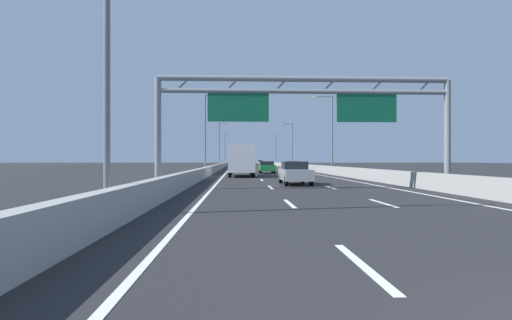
{
  "coord_description": "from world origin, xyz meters",
  "views": [
    {
      "loc": [
        -3.76,
        -2.81,
        1.67
      ],
      "look_at": [
        -0.07,
        79.77,
        1.62
      ],
      "focal_mm": 28.46,
      "sensor_mm": 36.0,
      "label": 1
    }
  ],
  "objects_px": {
    "streetlamp_left_mid": "(207,129)",
    "streetlamp_left_distant": "(226,147)",
    "streetlamp_left_far": "(220,142)",
    "streetlamp_right_far": "(291,142)",
    "white_car": "(260,162)",
    "silver_car": "(295,173)",
    "streetlamp_left_near": "(115,36)",
    "box_truck": "(241,160)",
    "green_car": "(267,167)",
    "streetlamp_right_distant": "(275,147)",
    "sign_gantry": "(305,104)",
    "black_car": "(251,163)",
    "streetlamp_right_mid": "(330,129)",
    "yellow_car": "(239,165)",
    "blue_car": "(292,166)"
  },
  "relations": [
    {
      "from": "box_truck",
      "to": "white_car",
      "type": "bearing_deg",
      "value": 85.71
    },
    {
      "from": "streetlamp_left_mid",
      "to": "black_car",
      "type": "relative_size",
      "value": 2.07
    },
    {
      "from": "streetlamp_left_distant",
      "to": "box_truck",
      "type": "bearing_deg",
      "value": -87.14
    },
    {
      "from": "streetlamp_left_near",
      "to": "streetlamp_left_far",
      "type": "relative_size",
      "value": 1.0
    },
    {
      "from": "black_car",
      "to": "box_truck",
      "type": "xyz_separation_m",
      "value": [
        -3.28,
        -73.53,
        0.92
      ]
    },
    {
      "from": "streetlamp_right_far",
      "to": "streetlamp_right_distant",
      "type": "xyz_separation_m",
      "value": [
        0.0,
        36.45,
        0.0
      ]
    },
    {
      "from": "streetlamp_left_near",
      "to": "yellow_car",
      "type": "distance_m",
      "value": 65.22
    },
    {
      "from": "streetlamp_right_distant",
      "to": "white_car",
      "type": "relative_size",
      "value": 2.18
    },
    {
      "from": "streetlamp_left_far",
      "to": "streetlamp_left_distant",
      "type": "height_order",
      "value": "same"
    },
    {
      "from": "streetlamp_left_mid",
      "to": "yellow_car",
      "type": "xyz_separation_m",
      "value": [
        3.96,
        28.49,
        -4.65
      ]
    },
    {
      "from": "streetlamp_left_far",
      "to": "box_truck",
      "type": "xyz_separation_m",
      "value": [
        4.04,
        -44.58,
        -3.72
      ]
    },
    {
      "from": "streetlamp_left_mid",
      "to": "blue_car",
      "type": "bearing_deg",
      "value": 29.4
    },
    {
      "from": "streetlamp_right_far",
      "to": "streetlamp_left_near",
      "type": "bearing_deg",
      "value": -101.58
    },
    {
      "from": "streetlamp_right_mid",
      "to": "streetlamp_right_far",
      "type": "xyz_separation_m",
      "value": [
        0.0,
        36.45,
        0.0
      ]
    },
    {
      "from": "streetlamp_left_near",
      "to": "streetlamp_left_far",
      "type": "xyz_separation_m",
      "value": [
        0.0,
        72.9,
        0.0
      ]
    },
    {
      "from": "streetlamp_right_distant",
      "to": "silver_car",
      "type": "distance_m",
      "value": 94.91
    },
    {
      "from": "sign_gantry",
      "to": "streetlamp_right_distant",
      "type": "height_order",
      "value": "streetlamp_right_distant"
    },
    {
      "from": "streetlamp_left_near",
      "to": "streetlamp_right_distant",
      "type": "distance_m",
      "value": 110.36
    },
    {
      "from": "streetlamp_left_far",
      "to": "silver_car",
      "type": "distance_m",
      "value": 58.73
    },
    {
      "from": "white_car",
      "to": "streetlamp_right_far",
      "type": "bearing_deg",
      "value": -85.68
    },
    {
      "from": "streetlamp_left_mid",
      "to": "streetlamp_left_distant",
      "type": "distance_m",
      "value": 72.9
    },
    {
      "from": "streetlamp_left_near",
      "to": "box_truck",
      "type": "relative_size",
      "value": 1.14
    },
    {
      "from": "streetlamp_right_far",
      "to": "green_car",
      "type": "distance_m",
      "value": 36.7
    },
    {
      "from": "streetlamp_left_distant",
      "to": "blue_car",
      "type": "relative_size",
      "value": 2.27
    },
    {
      "from": "white_car",
      "to": "box_truck",
      "type": "bearing_deg",
      "value": -94.29
    },
    {
      "from": "streetlamp_right_mid",
      "to": "box_truck",
      "type": "relative_size",
      "value": 1.14
    },
    {
      "from": "silver_car",
      "to": "yellow_car",
      "type": "relative_size",
      "value": 1.1
    },
    {
      "from": "streetlamp_left_far",
      "to": "streetlamp_right_far",
      "type": "height_order",
      "value": "same"
    },
    {
      "from": "black_car",
      "to": "blue_car",
      "type": "height_order",
      "value": "blue_car"
    },
    {
      "from": "silver_car",
      "to": "yellow_car",
      "type": "xyz_separation_m",
      "value": [
        -3.58,
        50.1,
        -0.04
      ]
    },
    {
      "from": "sign_gantry",
      "to": "black_car",
      "type": "bearing_deg",
      "value": 90.07
    },
    {
      "from": "streetlamp_left_mid",
      "to": "blue_car",
      "type": "height_order",
      "value": "streetlamp_left_mid"
    },
    {
      "from": "streetlamp_left_mid",
      "to": "box_truck",
      "type": "distance_m",
      "value": 9.81
    },
    {
      "from": "streetlamp_left_mid",
      "to": "green_car",
      "type": "relative_size",
      "value": 2.17
    },
    {
      "from": "streetlamp_left_distant",
      "to": "streetlamp_right_distant",
      "type": "bearing_deg",
      "value": 0.0
    },
    {
      "from": "sign_gantry",
      "to": "streetlamp_left_near",
      "type": "height_order",
      "value": "streetlamp_left_near"
    },
    {
      "from": "streetlamp_right_mid",
      "to": "white_car",
      "type": "distance_m",
      "value": 86.75
    },
    {
      "from": "streetlamp_left_far",
      "to": "green_car",
      "type": "height_order",
      "value": "streetlamp_left_far"
    },
    {
      "from": "streetlamp_left_near",
      "to": "green_car",
      "type": "bearing_deg",
      "value": 78.99
    },
    {
      "from": "streetlamp_left_near",
      "to": "white_car",
      "type": "height_order",
      "value": "streetlamp_left_near"
    },
    {
      "from": "yellow_car",
      "to": "streetlamp_right_mid",
      "type": "bearing_deg",
      "value": -68.94
    },
    {
      "from": "streetlamp_right_far",
      "to": "white_car",
      "type": "xyz_separation_m",
      "value": [
        -3.78,
        50.1,
        -4.63
      ]
    },
    {
      "from": "streetlamp_left_near",
      "to": "streetlamp_left_distant",
      "type": "bearing_deg",
      "value": 90.0
    },
    {
      "from": "sign_gantry",
      "to": "box_truck",
      "type": "relative_size",
      "value": 2.01
    },
    {
      "from": "streetlamp_left_mid",
      "to": "blue_car",
      "type": "relative_size",
      "value": 2.27
    },
    {
      "from": "streetlamp_left_far",
      "to": "black_car",
      "type": "xyz_separation_m",
      "value": [
        7.33,
        28.95,
        -4.64
      ]
    },
    {
      "from": "streetlamp_left_mid",
      "to": "green_car",
      "type": "bearing_deg",
      "value": 6.75
    },
    {
      "from": "streetlamp_left_distant",
      "to": "silver_car",
      "type": "distance_m",
      "value": 94.92
    },
    {
      "from": "white_car",
      "to": "yellow_car",
      "type": "height_order",
      "value": "white_car"
    },
    {
      "from": "streetlamp_left_mid",
      "to": "streetlamp_right_mid",
      "type": "distance_m",
      "value": 14.93
    }
  ]
}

